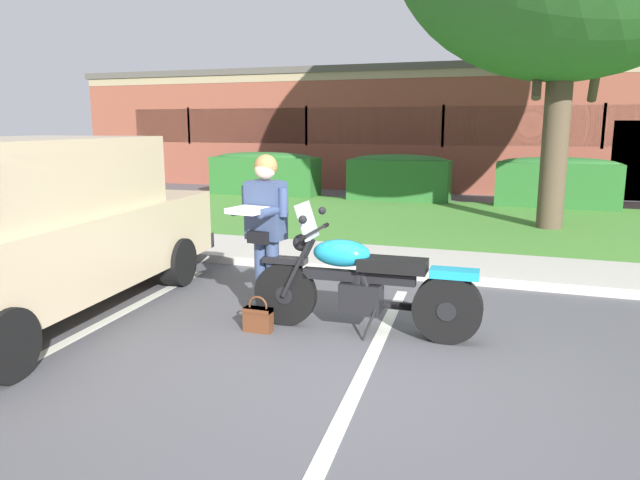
# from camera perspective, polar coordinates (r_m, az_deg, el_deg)

# --- Properties ---
(ground_plane) EXTENTS (140.00, 140.00, 0.00)m
(ground_plane) POSITION_cam_1_polar(r_m,az_deg,el_deg) (4.99, 4.36, -12.43)
(ground_plane) COLOR #4C4C51
(curb_strip) EXTENTS (60.00, 0.20, 0.12)m
(curb_strip) POSITION_cam_1_polar(r_m,az_deg,el_deg) (7.81, 10.24, -3.38)
(curb_strip) COLOR #B7B2A8
(curb_strip) RESTS_ON ground
(concrete_walk) EXTENTS (60.00, 1.50, 0.08)m
(concrete_walk) POSITION_cam_1_polar(r_m,az_deg,el_deg) (8.63, 11.15, -2.16)
(concrete_walk) COLOR #B7B2A8
(concrete_walk) RESTS_ON ground
(grass_lawn) EXTENTS (60.00, 6.16, 0.06)m
(grass_lawn) POSITION_cam_1_polar(r_m,az_deg,el_deg) (12.37, 13.76, 1.67)
(grass_lawn) COLOR #478433
(grass_lawn) RESTS_ON ground
(stall_stripe_0) EXTENTS (0.46, 4.40, 0.01)m
(stall_stripe_0) POSITION_cam_1_polar(r_m,az_deg,el_deg) (6.43, -20.51, -7.62)
(stall_stripe_0) COLOR silver
(stall_stripe_0) RESTS_ON ground
(stall_stripe_1) EXTENTS (0.46, 4.40, 0.01)m
(stall_stripe_1) POSITION_cam_1_polar(r_m,az_deg,el_deg) (5.17, 4.83, -11.53)
(stall_stripe_1) COLOR silver
(stall_stripe_1) RESTS_ON ground
(motorcycle) EXTENTS (2.24, 0.82, 1.26)m
(motorcycle) POSITION_cam_1_polar(r_m,az_deg,el_deg) (5.65, 5.02, -4.33)
(motorcycle) COLOR black
(motorcycle) RESTS_ON ground
(rider_person) EXTENTS (0.53, 0.62, 1.70)m
(rider_person) POSITION_cam_1_polar(r_m,az_deg,el_deg) (5.90, -5.37, 1.47)
(rider_person) COLOR black
(rider_person) RESTS_ON ground
(handbag) EXTENTS (0.28, 0.13, 0.36)m
(handbag) POSITION_cam_1_polar(r_m,az_deg,el_deg) (5.82, -6.02, -7.45)
(handbag) COLOR #562D19
(handbag) RESTS_ON ground
(parked_suv_adjacent) EXTENTS (2.36, 4.99, 1.86)m
(parked_suv_adjacent) POSITION_cam_1_polar(r_m,az_deg,el_deg) (6.74, -26.56, 1.10)
(parked_suv_adjacent) COLOR tan
(parked_suv_adjacent) RESTS_ON ground
(hedge_left) EXTENTS (3.06, 0.90, 1.24)m
(hedge_left) POSITION_cam_1_polar(r_m,az_deg,el_deg) (16.69, -5.36, 6.46)
(hedge_left) COLOR #286028
(hedge_left) RESTS_ON ground
(hedge_center_left) EXTENTS (2.60, 0.90, 1.24)m
(hedge_center_left) POSITION_cam_1_polar(r_m,az_deg,el_deg) (15.48, 7.67, 6.06)
(hedge_center_left) COLOR #286028
(hedge_center_left) RESTS_ON ground
(hedge_center_right) EXTENTS (2.80, 0.90, 1.24)m
(hedge_center_right) POSITION_cam_1_polar(r_m,az_deg,el_deg) (15.18, 21.99, 5.25)
(hedge_center_right) COLOR #286028
(hedge_center_right) RESTS_ON ground
(brick_building) EXTENTS (25.03, 9.96, 3.76)m
(brick_building) POSITION_cam_1_polar(r_m,az_deg,el_deg) (22.49, 13.56, 10.53)
(brick_building) COLOR brown
(brick_building) RESTS_ON ground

